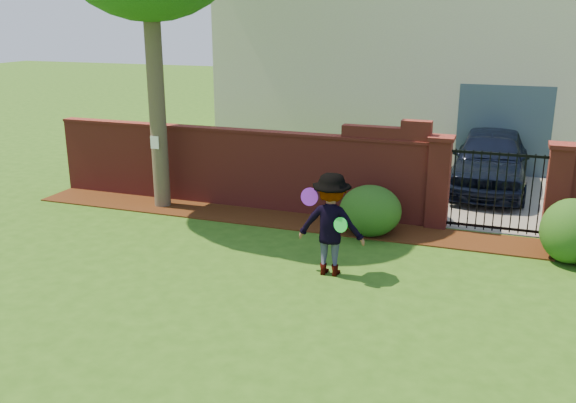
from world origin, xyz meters
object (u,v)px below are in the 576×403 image
(man, at_px, (330,225))
(frisbee_purple, at_px, (310,197))
(car, at_px, (490,162))
(frisbee_green, at_px, (341,225))

(man, height_order, frisbee_purple, man)
(man, bearing_deg, car, -111.50)
(car, height_order, frisbee_purple, car)
(frisbee_purple, height_order, frisbee_green, frisbee_purple)
(car, distance_m, man, 6.56)
(car, bearing_deg, frisbee_green, -106.57)
(car, bearing_deg, frisbee_purple, -112.00)
(frisbee_green, bearing_deg, frisbee_purple, 158.23)
(car, relative_size, man, 2.54)
(man, height_order, frisbee_green, man)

